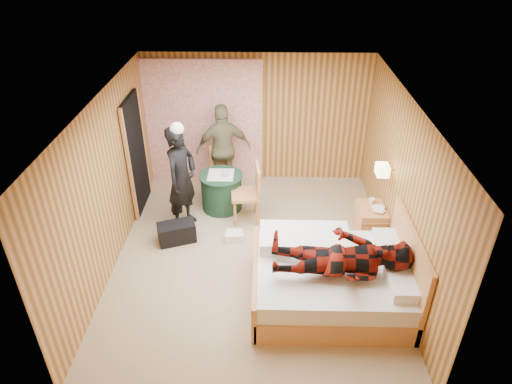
{
  "coord_description": "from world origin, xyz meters",
  "views": [
    {
      "loc": [
        0.18,
        -5.58,
        4.57
      ],
      "look_at": [
        0.04,
        0.18,
        1.05
      ],
      "focal_mm": 32.0,
      "sensor_mm": 36.0,
      "label": 1
    }
  ],
  "objects_px": {
    "round_table": "(222,191)",
    "man_at_table": "(224,149)",
    "bed": "(334,278)",
    "man_on_bed": "(343,250)",
    "nightstand": "(370,222)",
    "duffel_bag": "(177,232)",
    "woman_standing": "(182,179)",
    "chair_near": "(251,189)",
    "wall_lamp": "(383,170)",
    "chair_far": "(222,165)"
  },
  "relations": [
    {
      "from": "man_on_bed",
      "to": "bed",
      "type": "bearing_deg",
      "value": 97.42
    },
    {
      "from": "duffel_bag",
      "to": "bed",
      "type": "bearing_deg",
      "value": -47.18
    },
    {
      "from": "chair_near",
      "to": "man_at_table",
      "type": "height_order",
      "value": "man_at_table"
    },
    {
      "from": "chair_far",
      "to": "chair_near",
      "type": "bearing_deg",
      "value": -82.04
    },
    {
      "from": "round_table",
      "to": "chair_near",
      "type": "distance_m",
      "value": 0.69
    },
    {
      "from": "chair_far",
      "to": "duffel_bag",
      "type": "bearing_deg",
      "value": -132.96
    },
    {
      "from": "nightstand",
      "to": "man_on_bed",
      "type": "xyz_separation_m",
      "value": [
        -0.73,
        -1.61,
        0.7
      ]
    },
    {
      "from": "nightstand",
      "to": "man_at_table",
      "type": "height_order",
      "value": "man_at_table"
    },
    {
      "from": "nightstand",
      "to": "chair_near",
      "type": "relative_size",
      "value": 0.58
    },
    {
      "from": "bed",
      "to": "man_on_bed",
      "type": "xyz_separation_m",
      "value": [
        0.03,
        -0.23,
        0.67
      ]
    },
    {
      "from": "chair_far",
      "to": "chair_near",
      "type": "height_order",
      "value": "chair_near"
    },
    {
      "from": "bed",
      "to": "man_on_bed",
      "type": "bearing_deg",
      "value": -82.58
    },
    {
      "from": "nightstand",
      "to": "round_table",
      "type": "relative_size",
      "value": 0.79
    },
    {
      "from": "wall_lamp",
      "to": "man_on_bed",
      "type": "distance_m",
      "value": 1.76
    },
    {
      "from": "nightstand",
      "to": "duffel_bag",
      "type": "xyz_separation_m",
      "value": [
        -3.13,
        -0.17,
        -0.13
      ]
    },
    {
      "from": "chair_far",
      "to": "woman_standing",
      "type": "height_order",
      "value": "woman_standing"
    },
    {
      "from": "nightstand",
      "to": "round_table",
      "type": "height_order",
      "value": "round_table"
    },
    {
      "from": "chair_near",
      "to": "woman_standing",
      "type": "height_order",
      "value": "woman_standing"
    },
    {
      "from": "duffel_bag",
      "to": "woman_standing",
      "type": "relative_size",
      "value": 0.33
    },
    {
      "from": "man_at_table",
      "to": "duffel_bag",
      "type": "bearing_deg",
      "value": 55.17
    },
    {
      "from": "wall_lamp",
      "to": "bed",
      "type": "bearing_deg",
      "value": -121.2
    },
    {
      "from": "bed",
      "to": "woman_standing",
      "type": "height_order",
      "value": "woman_standing"
    },
    {
      "from": "wall_lamp",
      "to": "duffel_bag",
      "type": "bearing_deg",
      "value": -177.94
    },
    {
      "from": "chair_far",
      "to": "round_table",
      "type": "bearing_deg",
      "value": -109.36
    },
    {
      "from": "bed",
      "to": "man_on_bed",
      "type": "distance_m",
      "value": 0.71
    },
    {
      "from": "chair_far",
      "to": "duffel_bag",
      "type": "relative_size",
      "value": 1.58
    },
    {
      "from": "bed",
      "to": "nightstand",
      "type": "distance_m",
      "value": 1.58
    },
    {
      "from": "bed",
      "to": "round_table",
      "type": "relative_size",
      "value": 2.76
    },
    {
      "from": "bed",
      "to": "nightstand",
      "type": "height_order",
      "value": "bed"
    },
    {
      "from": "bed",
      "to": "chair_far",
      "type": "xyz_separation_m",
      "value": [
        -1.76,
        2.84,
        0.21
      ]
    },
    {
      "from": "round_table",
      "to": "chair_far",
      "type": "xyz_separation_m",
      "value": [
        -0.03,
        0.61,
        0.2
      ]
    },
    {
      "from": "woman_standing",
      "to": "chair_far",
      "type": "bearing_deg",
      "value": -1.4
    },
    {
      "from": "bed",
      "to": "man_on_bed",
      "type": "relative_size",
      "value": 1.2
    },
    {
      "from": "round_table",
      "to": "duffel_bag",
      "type": "bearing_deg",
      "value": -122.47
    },
    {
      "from": "man_at_table",
      "to": "man_on_bed",
      "type": "distance_m",
      "value": 3.57
    },
    {
      "from": "chair_near",
      "to": "man_at_table",
      "type": "relative_size",
      "value": 0.6
    },
    {
      "from": "chair_far",
      "to": "man_on_bed",
      "type": "distance_m",
      "value": 3.58
    },
    {
      "from": "round_table",
      "to": "man_at_table",
      "type": "xyz_separation_m",
      "value": [
        -0.0,
        0.64,
        0.52
      ]
    },
    {
      "from": "woman_standing",
      "to": "chair_near",
      "type": "bearing_deg",
      "value": -56.51
    },
    {
      "from": "bed",
      "to": "chair_far",
      "type": "height_order",
      "value": "bed"
    },
    {
      "from": "duffel_bag",
      "to": "man_at_table",
      "type": "xyz_separation_m",
      "value": [
        0.65,
        1.66,
        0.7
      ]
    },
    {
      "from": "bed",
      "to": "chair_far",
      "type": "relative_size",
      "value": 2.28
    },
    {
      "from": "wall_lamp",
      "to": "chair_far",
      "type": "bearing_deg",
      "value": 149.46
    },
    {
      "from": "woman_standing",
      "to": "man_on_bed",
      "type": "relative_size",
      "value": 1.01
    },
    {
      "from": "woman_standing",
      "to": "nightstand",
      "type": "bearing_deg",
      "value": -71.5
    },
    {
      "from": "chair_near",
      "to": "man_on_bed",
      "type": "relative_size",
      "value": 0.59
    },
    {
      "from": "bed",
      "to": "woman_standing",
      "type": "bearing_deg",
      "value": 143.81
    },
    {
      "from": "wall_lamp",
      "to": "bed",
      "type": "relative_size",
      "value": 0.12
    },
    {
      "from": "round_table",
      "to": "man_at_table",
      "type": "distance_m",
      "value": 0.83
    },
    {
      "from": "chair_far",
      "to": "duffel_bag",
      "type": "height_order",
      "value": "chair_far"
    }
  ]
}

